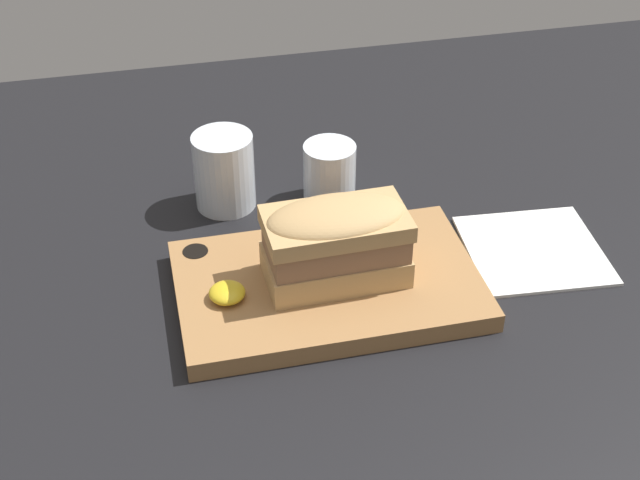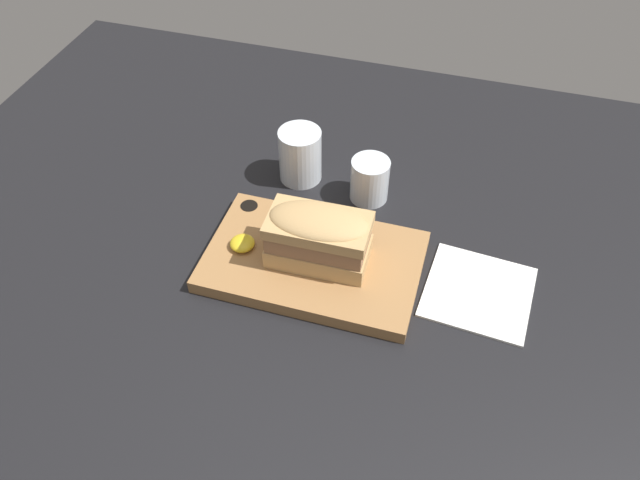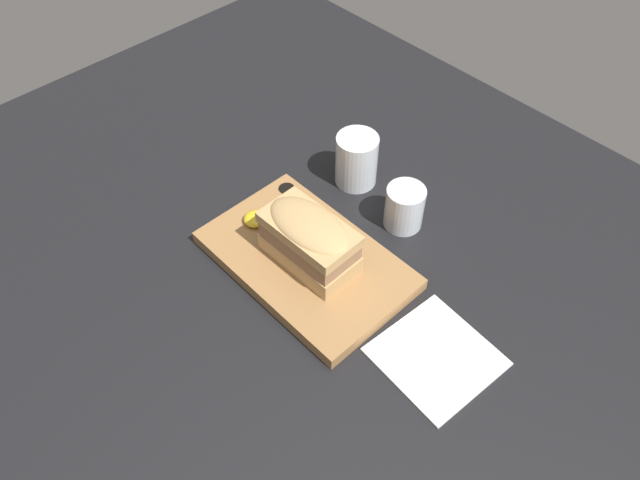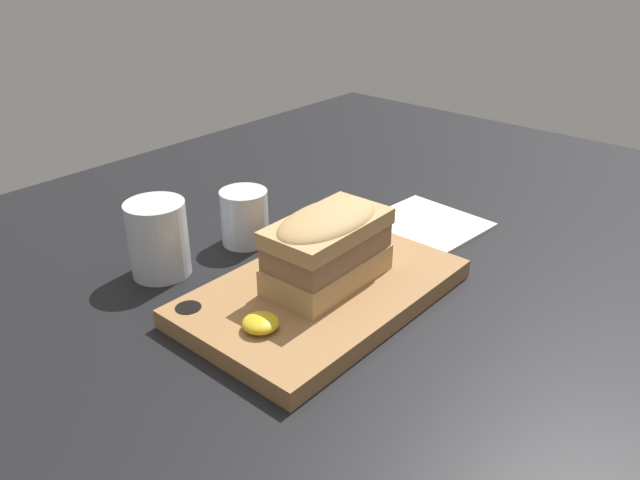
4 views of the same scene
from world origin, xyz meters
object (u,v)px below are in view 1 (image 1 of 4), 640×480
Objects in this scene: sandwich at (335,238)px; wine_glass at (332,174)px; serving_board at (326,283)px; water_glass at (224,176)px; napkin at (534,250)px.

sandwich is 1.99× the size of wine_glass.
serving_board is 5.98cm from sandwich.
sandwich is at bearing -64.83° from water_glass.
napkin is (32.57, -17.30, -3.87)cm from water_glass.
serving_board is 20.64cm from water_glass.
serving_board is 3.39× the size of water_glass.
water_glass is 0.58× the size of napkin.
sandwich is 18.09cm from wine_glass.
water_glass is at bearing 152.02° from napkin.
wine_glass is at bearing -7.63° from water_glass.
wine_glass is 0.46× the size of napkin.
napkin is at bearing 3.42° from serving_board.
sandwich reaches higher than serving_board.
sandwich reaches higher than napkin.
wine_glass is at bearing 77.65° from sandwich.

